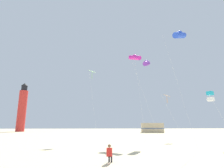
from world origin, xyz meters
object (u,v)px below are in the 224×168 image
(kite_flyer_standing, at_px, (110,153))
(lighthouse_distant, at_px, (22,108))
(kite_diamond_orange, at_px, (167,97))
(rv_van_tan, at_px, (152,128))
(kite_tube_violet, at_px, (147,63))
(kite_tube_blue, at_px, (180,35))
(kite_tube_magenta, at_px, (135,57))
(kite_diamond_lime, at_px, (92,74))
(kite_box_cyan, at_px, (210,96))

(kite_flyer_standing, height_order, lighthouse_distant, lighthouse_distant)
(kite_diamond_orange, height_order, rv_van_tan, kite_diamond_orange)
(lighthouse_distant, bearing_deg, kite_diamond_orange, -43.10)
(kite_tube_violet, distance_m, kite_tube_blue, 7.88)
(kite_tube_magenta, xyz_separation_m, rv_van_tan, (10.19, 27.22, -11.58))
(kite_diamond_lime, bearing_deg, kite_tube_blue, -42.05)
(kite_tube_violet, distance_m, kite_diamond_lime, 8.78)
(rv_van_tan, bearing_deg, kite_box_cyan, -89.80)
(kite_tube_violet, height_order, rv_van_tan, kite_tube_violet)
(rv_van_tan, bearing_deg, lighthouse_distant, 171.17)
(kite_flyer_standing, bearing_deg, kite_diamond_lime, -68.74)
(kite_tube_blue, relative_size, kite_diamond_orange, 1.81)
(kite_box_cyan, distance_m, kite_tube_magenta, 12.57)
(kite_flyer_standing, bearing_deg, lighthouse_distant, -48.19)
(kite_flyer_standing, xyz_separation_m, rv_van_tan, (15.03, 42.05, 0.78))
(kite_diamond_orange, bearing_deg, lighthouse_distant, 136.90)
(kite_box_cyan, relative_size, lighthouse_distant, 0.37)
(lighthouse_distant, bearing_deg, kite_diamond_lime, -55.10)
(kite_tube_magenta, distance_m, lighthouse_distant, 49.84)
(kite_tube_magenta, bearing_deg, kite_box_cyan, -43.25)
(kite_flyer_standing, relative_size, kite_tube_violet, 0.09)
(kite_tube_magenta, height_order, kite_diamond_lime, kite_tube_magenta)
(kite_flyer_standing, distance_m, kite_diamond_orange, 20.74)
(kite_tube_magenta, distance_m, rv_van_tan, 31.28)
(lighthouse_distant, bearing_deg, kite_box_cyan, -48.20)
(kite_tube_violet, relative_size, rv_van_tan, 1.88)
(kite_flyer_standing, distance_m, kite_tube_blue, 15.95)
(lighthouse_distant, relative_size, rv_van_tan, 2.54)
(kite_tube_magenta, xyz_separation_m, kite_diamond_lime, (-6.83, 0.91, -2.70))
(kite_diamond_orange, xyz_separation_m, lighthouse_distant, (-38.04, 35.60, 0.99))
(kite_tube_violet, relative_size, kite_tube_magenta, 0.91)
(kite_diamond_orange, distance_m, kite_tube_magenta, 8.56)
(kite_diamond_orange, xyz_separation_m, kite_tube_magenta, (-5.65, -1.94, 6.12))
(kite_box_cyan, relative_size, kite_tube_blue, 0.47)
(kite_tube_violet, bearing_deg, kite_diamond_orange, 35.62)
(kite_diamond_orange, bearing_deg, kite_box_cyan, -78.73)
(kite_tube_magenta, bearing_deg, kite_diamond_lime, 172.42)
(kite_tube_blue, relative_size, kite_tube_magenta, 0.97)
(kite_tube_blue, xyz_separation_m, rv_van_tan, (6.57, 35.73, -11.18))
(kite_tube_magenta, relative_size, kite_diamond_lime, 1.25)
(kite_diamond_orange, height_order, kite_diamond_lime, kite_diamond_lime)
(kite_flyer_standing, height_order, kite_diamond_orange, kite_diamond_orange)
(lighthouse_distant, bearing_deg, kite_tube_magenta, -49.22)
(kite_box_cyan, bearing_deg, kite_diamond_lime, 151.01)
(kite_tube_magenta, relative_size, lighthouse_distant, 0.81)
(kite_tube_blue, distance_m, lighthouse_distant, 58.65)
(kite_tube_violet, distance_m, rv_van_tan, 31.18)
(kite_flyer_standing, xyz_separation_m, kite_diamond_lime, (-1.99, 15.74, 9.66))
(kite_diamond_orange, distance_m, rv_van_tan, 26.25)
(kite_flyer_standing, height_order, kite_box_cyan, kite_box_cyan)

